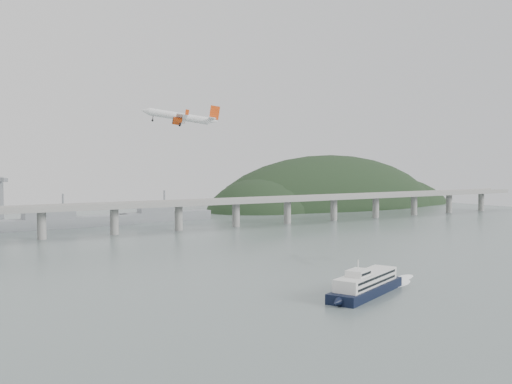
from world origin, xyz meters
TOP-DOWN VIEW (x-y plane):
  - ground at (0.00, 0.00)m, footprint 900.00×900.00m
  - bridge at (-1.15, 200.00)m, footprint 800.00×22.00m
  - headland at (285.18, 331.75)m, footprint 365.00×155.00m
  - ferry at (-7.83, -40.47)m, footprint 73.40×38.78m
  - airliner at (-34.45, 74.45)m, footprint 39.65×37.16m

SIDE VIEW (x-z plane):
  - headland at x=285.18m, z-range -97.34..58.66m
  - ground at x=0.00m, z-range 0.00..0.00m
  - ferry at x=-7.83m, z-range -3.38..11.39m
  - bridge at x=-1.15m, z-range 5.70..29.60m
  - airliner at x=-34.45m, z-range 69.93..81.34m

